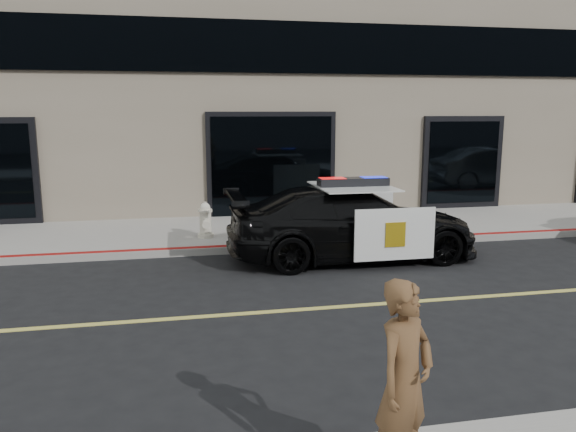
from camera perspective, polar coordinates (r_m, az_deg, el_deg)
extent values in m
plane|color=black|center=(8.98, 12.55, -8.50)|extent=(120.00, 120.00, 0.00)
cube|color=gray|center=(13.74, 3.70, -1.23)|extent=(60.00, 3.50, 0.15)
cube|color=#756856|center=(18.82, -0.51, 20.16)|extent=(60.00, 7.00, 12.00)
imported|color=black|center=(11.15, 6.54, -0.71)|extent=(2.04, 4.97, 1.44)
cube|color=white|center=(10.37, 10.80, -1.84)|extent=(1.54, 0.04, 0.96)
cube|color=white|center=(12.27, 7.21, 0.21)|extent=(1.54, 0.04, 0.96)
cube|color=white|center=(11.03, 6.62, 3.02)|extent=(1.44, 1.73, 0.02)
cube|color=gold|center=(10.34, 10.87, -1.88)|extent=(0.38, 0.01, 0.46)
cube|color=black|center=(11.02, 6.63, 3.45)|extent=(1.38, 0.36, 0.17)
cube|color=red|center=(10.90, 4.53, 3.47)|extent=(0.48, 0.31, 0.16)
cube|color=#0C19CC|center=(11.16, 8.69, 3.55)|extent=(0.48, 0.31, 0.16)
cylinder|color=beige|center=(12.53, -8.35, -1.97)|extent=(0.36, 0.36, 0.08)
cylinder|color=beige|center=(12.47, -8.38, -0.67)|extent=(0.26, 0.26, 0.50)
cylinder|color=beige|center=(12.42, -8.42, 0.55)|extent=(0.31, 0.31, 0.06)
sphere|color=beige|center=(12.41, -8.43, 0.82)|extent=(0.23, 0.23, 0.23)
cylinder|color=beige|center=(12.39, -8.44, 1.27)|extent=(0.07, 0.07, 0.07)
cylinder|color=beige|center=(12.62, -8.44, -0.21)|extent=(0.13, 0.12, 0.13)
cylinder|color=beige|center=(12.29, -8.35, -0.51)|extent=(0.13, 0.12, 0.13)
cylinder|color=beige|center=(12.27, -8.33, -0.85)|extent=(0.17, 0.14, 0.17)
imported|color=brown|center=(4.45, 11.73, -16.08)|extent=(0.91, 0.89, 1.56)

